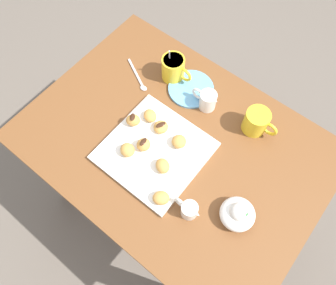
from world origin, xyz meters
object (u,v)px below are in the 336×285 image
(beignet_4, at_px, (161,127))
(beignet_3, at_px, (133,120))
(dining_table, at_px, (174,159))
(beignet_5, at_px, (161,198))
(chocolate_sauce_pitcher, at_px, (189,209))
(beignet_1, at_px, (163,166))
(beignet_7, at_px, (150,116))
(coffee_mug_yellow_right, at_px, (257,121))
(cream_pitcher_white, at_px, (207,99))
(pastry_plate_square, at_px, (155,151))
(beignet_6, at_px, (178,142))
(coffee_mug_yellow_left, at_px, (174,68))
(ice_cream_bowl, at_px, (238,214))
(saucer_sky_left, at_px, (191,89))
(beignet_2, at_px, (127,150))
(beignet_0, at_px, (144,145))

(beignet_4, bearing_deg, beignet_3, -155.35)
(dining_table, height_order, beignet_5, beignet_5)
(chocolate_sauce_pitcher, relative_size, beignet_1, 1.76)
(beignet_7, bearing_deg, coffee_mug_yellow_right, 33.51)
(beignet_3, bearing_deg, cream_pitcher_white, 56.36)
(pastry_plate_square, bearing_deg, beignet_6, 53.24)
(cream_pitcher_white, bearing_deg, chocolate_sauce_pitcher, -61.99)
(pastry_plate_square, distance_m, coffee_mug_yellow_left, 0.32)
(ice_cream_bowl, xyz_separation_m, chocolate_sauce_pitcher, (-0.12, -0.08, -0.00))
(pastry_plate_square, height_order, beignet_6, beignet_6)
(saucer_sky_left, bearing_deg, beignet_2, -91.07)
(beignet_6, bearing_deg, ice_cream_bowl, -15.39)
(beignet_1, bearing_deg, beignet_0, 168.64)
(saucer_sky_left, distance_m, beignet_5, 0.44)
(chocolate_sauce_pitcher, distance_m, beignet_7, 0.35)
(cream_pitcher_white, xyz_separation_m, beignet_5, (0.10, -0.38, -0.01))
(pastry_plate_square, distance_m, coffee_mug_yellow_right, 0.36)
(cream_pitcher_white, bearing_deg, beignet_7, -124.22)
(dining_table, height_order, beignet_4, beignet_4)
(cream_pitcher_white, xyz_separation_m, beignet_7, (-0.12, -0.17, -0.01))
(dining_table, bearing_deg, chocolate_sauce_pitcher, -41.67)
(dining_table, height_order, beignet_6, beignet_6)
(coffee_mug_yellow_right, bearing_deg, coffee_mug_yellow_left, 180.00)
(ice_cream_bowl, bearing_deg, saucer_sky_left, 143.15)
(dining_table, bearing_deg, pastry_plate_square, -114.16)
(chocolate_sauce_pitcher, xyz_separation_m, saucer_sky_left, (-0.27, 0.37, -0.03))
(dining_table, height_order, beignet_3, beignet_3)
(ice_cream_bowl, relative_size, beignet_3, 2.23)
(dining_table, relative_size, beignet_1, 19.56)
(coffee_mug_yellow_right, xyz_separation_m, beignet_1, (-0.15, -0.32, -0.01))
(cream_pitcher_white, height_order, beignet_7, cream_pitcher_white)
(beignet_0, distance_m, beignet_4, 0.09)
(beignet_2, bearing_deg, beignet_7, 100.46)
(beignet_6, bearing_deg, beignet_0, -136.57)
(dining_table, relative_size, beignet_3, 21.01)
(dining_table, xyz_separation_m, coffee_mug_yellow_left, (-0.18, 0.22, 0.19))
(coffee_mug_yellow_left, bearing_deg, cream_pitcher_white, -9.61)
(beignet_5, bearing_deg, chocolate_sauce_pitcher, 16.09)
(beignet_1, height_order, beignet_5, beignet_1)
(beignet_1, distance_m, beignet_2, 0.13)
(cream_pitcher_white, height_order, beignet_5, cream_pitcher_white)
(coffee_mug_yellow_right, height_order, ice_cream_bowl, coffee_mug_yellow_right)
(beignet_7, bearing_deg, cream_pitcher_white, 55.78)
(cream_pitcher_white, height_order, beignet_2, cream_pitcher_white)
(beignet_5, bearing_deg, cream_pitcher_white, 104.60)
(coffee_mug_yellow_right, distance_m, beignet_7, 0.36)
(beignet_3, bearing_deg, beignet_4, 24.65)
(pastry_plate_square, xyz_separation_m, beignet_5, (0.12, -0.12, 0.02))
(ice_cream_bowl, distance_m, beignet_3, 0.46)
(dining_table, height_order, cream_pitcher_white, cream_pitcher_white)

